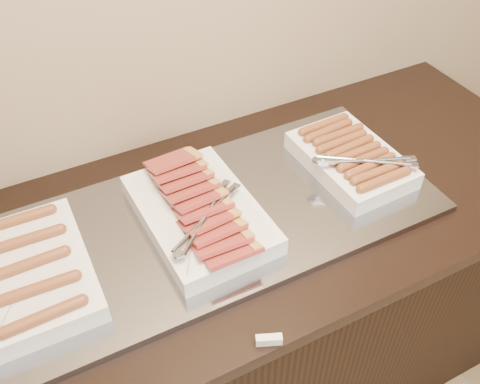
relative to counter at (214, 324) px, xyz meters
name	(u,v)px	position (x,y,z in m)	size (l,w,h in m)	color
counter	(214,324)	(0.00, 0.00, 0.00)	(2.06, 0.76, 0.90)	black
warming_tray	(201,224)	(-0.02, 0.00, 0.46)	(1.20, 0.50, 0.02)	gray
dish_left	(34,272)	(-0.42, 0.00, 0.50)	(0.24, 0.36, 0.07)	silver
dish_center	(200,212)	(-0.02, 0.00, 0.50)	(0.27, 0.41, 0.10)	silver
dish_right	(352,158)	(0.42, 0.00, 0.50)	(0.26, 0.33, 0.08)	silver
label_holder	(269,340)	(-0.03, -0.36, 0.46)	(0.05, 0.02, 0.02)	silver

